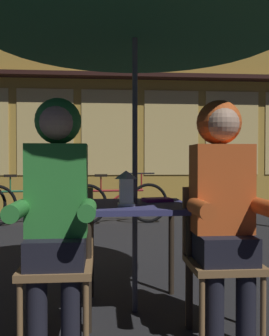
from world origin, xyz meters
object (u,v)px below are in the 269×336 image
object	(u,v)px
patio_umbrella	(135,10)
person_right_hooded	(223,193)
book	(157,200)
cafe_table	(135,218)
chair_left	(58,254)
lantern	(126,187)
bicycle_third	(118,203)
person_left_hooded	(57,194)
bicycle_second	(29,203)
chair_right	(219,251)

from	to	relation	value
patio_umbrella	person_right_hooded	xyz separation A→B (m)	(0.48, -0.43, -1.21)
patio_umbrella	book	size ratio (longest dim) A/B	11.55
cafe_table	chair_left	distance (m)	0.62
lantern	bicycle_third	xyz separation A→B (m)	(0.11, 3.80, -0.51)
chair_left	bicycle_third	distance (m)	4.09
person_left_hooded	book	world-z (taller)	person_left_hooded
chair_left	person_left_hooded	bearing A→B (deg)	-90.00
cafe_table	bicycle_second	world-z (taller)	bicycle_second
lantern	bicycle_third	size ratio (longest dim) A/B	0.14
cafe_table	bicycle_second	bearing A→B (deg)	110.75
bicycle_second	book	size ratio (longest dim) A/B	8.22
cafe_table	bicycle_second	xyz separation A→B (m)	(-1.41, 3.72, -0.29)
chair_left	book	world-z (taller)	chair_left
cafe_table	person_left_hooded	world-z (taller)	person_left_hooded
chair_left	person_left_hooded	size ratio (longest dim) A/B	0.62
patio_umbrella	person_left_hooded	world-z (taller)	patio_umbrella
chair_left	bicycle_third	bearing A→B (deg)	82.72
chair_right	bicycle_third	xyz separation A→B (m)	(-0.44, 4.06, -0.14)
chair_left	bicycle_second	distance (m)	4.19
lantern	person_left_hooded	size ratio (longest dim) A/B	0.17
chair_right	bicycle_second	distance (m)	4.50
patio_umbrella	bicycle_second	world-z (taller)	patio_umbrella
cafe_table	book	size ratio (longest dim) A/B	3.70
lantern	patio_umbrella	bearing A→B (deg)	59.65
patio_umbrella	lantern	xyz separation A→B (m)	(-0.07, -0.12, -1.20)
cafe_table	lantern	distance (m)	0.26
person_left_hooded	bicycle_second	distance (m)	4.28
chair_left	book	size ratio (longest dim) A/B	4.35
lantern	book	size ratio (longest dim) A/B	1.16
lantern	cafe_table	bearing A→B (deg)	59.65
lantern	book	xyz separation A→B (m)	(0.24, 0.25, -0.11)
person_left_hooded	patio_umbrella	bearing A→B (deg)	41.57
book	chair_left	bearing A→B (deg)	-152.87
cafe_table	bicycle_third	distance (m)	3.70
cafe_table	patio_umbrella	world-z (taller)	patio_umbrella
person_right_hooded	book	xyz separation A→B (m)	(-0.31, 0.56, -0.09)
bicycle_third	person_right_hooded	bearing A→B (deg)	-83.87
cafe_table	book	world-z (taller)	book
cafe_table	patio_umbrella	size ratio (longest dim) A/B	0.32
person_right_hooded	chair_right	bearing A→B (deg)	90.00
lantern	person_right_hooded	size ratio (longest dim) A/B	0.17
bicycle_third	book	size ratio (longest dim) A/B	8.38
patio_umbrella	person_left_hooded	xyz separation A→B (m)	(-0.48, -0.43, -1.21)
lantern	person_right_hooded	bearing A→B (deg)	-29.48
cafe_table	person_right_hooded	size ratio (longest dim) A/B	0.53
person_right_hooded	book	size ratio (longest dim) A/B	7.00
bicycle_second	person_right_hooded	bearing A→B (deg)	-65.50
person_right_hooded	bicycle_second	bearing A→B (deg)	114.50
chair_left	person_right_hooded	bearing A→B (deg)	-3.39
person_left_hooded	bicycle_second	xyz separation A→B (m)	(-0.93, 4.14, -0.50)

